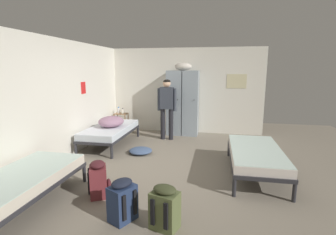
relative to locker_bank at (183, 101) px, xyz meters
name	(u,v)px	position (x,y,z in m)	size (l,w,h in m)	color
ground_plane	(165,169)	(0.03, -2.70, -0.97)	(9.54, 9.54, 0.00)	gray
room_backdrop	(125,96)	(-1.24, -1.40, 0.28)	(4.53, 6.02, 2.50)	silver
locker_bank	(183,101)	(0.00, 0.00, 0.00)	(0.90, 0.55, 2.07)	#8C99A3
shelf_unit	(121,121)	(-1.87, -0.07, -0.62)	(0.38, 0.30, 0.57)	#99704C
bed_right	(256,154)	(1.68, -2.63, -0.59)	(0.90, 1.90, 0.49)	#28282D
bed_left_front	(20,182)	(-1.62, -4.43, -0.59)	(0.90, 1.90, 0.49)	#28282D
bed_left_rear	(110,130)	(-1.62, -1.45, -0.59)	(0.90, 1.90, 0.49)	#28282D
bedding_heap	(111,121)	(-1.57, -1.49, -0.35)	(0.60, 0.69, 0.26)	gray
person_traveler	(167,104)	(-0.34, -0.64, 0.01)	(0.51, 0.21, 1.63)	black
water_bottle	(119,110)	(-1.95, -0.05, -0.31)	(0.07, 0.07, 0.19)	white
lotion_bottle	(123,111)	(-1.80, -0.11, -0.32)	(0.06, 0.06, 0.17)	white
backpack_olive	(165,208)	(0.40, -4.50, -0.71)	(0.38, 0.39, 0.55)	#566038
backpack_navy	(122,201)	(-0.17, -4.44, -0.71)	(0.41, 0.40, 0.55)	navy
backpack_maroon	(99,180)	(-0.73, -3.92, -0.71)	(0.41, 0.39, 0.55)	maroon
clothes_pile_denim	(141,151)	(-0.70, -1.93, -0.90)	(0.52, 0.50, 0.13)	#42567A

